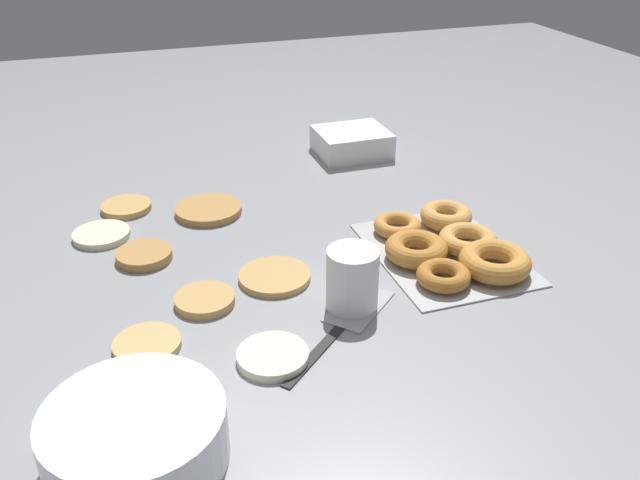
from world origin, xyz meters
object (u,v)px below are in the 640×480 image
(pancake_4, at_px, (205,300))
(pancake_6, at_px, (147,344))
(pancake_2, at_px, (273,356))
(pancake_3, at_px, (275,277))
(pancake_5, at_px, (126,207))
(batter_bowl, at_px, (135,436))
(container_stack, at_px, (352,142))
(pancake_1, at_px, (208,210))
(donut_tray, at_px, (449,247))
(pancake_0, at_px, (144,255))
(spatula, at_px, (350,316))
(pancake_7, at_px, (101,235))
(paper_cup, at_px, (352,279))

(pancake_4, relative_size, pancake_6, 0.98)
(pancake_2, distance_m, pancake_3, 0.19)
(pancake_5, relative_size, batter_bowl, 0.47)
(container_stack, bearing_deg, pancake_4, 139.43)
(pancake_2, xyz_separation_m, pancake_4, (0.15, 0.06, 0.00))
(pancake_1, height_order, pancake_2, pancake_1)
(pancake_3, relative_size, donut_tray, 0.39)
(pancake_3, distance_m, container_stack, 0.53)
(pancake_6, bearing_deg, pancake_0, -5.08)
(pancake_4, height_order, spatula, pancake_4)
(batter_bowl, height_order, container_stack, batter_bowl)
(donut_tray, xyz_separation_m, batter_bowl, (-0.28, 0.51, 0.02))
(pancake_1, distance_m, spatula, 0.40)
(batter_bowl, relative_size, spatula, 0.89)
(pancake_0, bearing_deg, spatula, -135.30)
(pancake_7, xyz_separation_m, batter_bowl, (-0.52, -0.01, 0.03))
(pancake_0, bearing_deg, pancake_6, 174.92)
(pancake_0, bearing_deg, paper_cup, -131.03)
(pancake_5, relative_size, container_stack, 0.60)
(pancake_2, bearing_deg, batter_bowl, 122.79)
(pancake_1, relative_size, pancake_3, 1.10)
(paper_cup, bearing_deg, pancake_6, 90.61)
(pancake_4, bearing_deg, paper_cup, -110.60)
(pancake_1, xyz_separation_m, pancake_4, (-0.29, 0.06, -0.00))
(pancake_1, bearing_deg, donut_tray, -129.50)
(pancake_1, bearing_deg, pancake_7, 100.33)
(pancake_0, height_order, pancake_1, pancake_0)
(pancake_1, relative_size, spatula, 0.56)
(pancake_7, xyz_separation_m, donut_tray, (-0.24, -0.52, 0.01))
(batter_bowl, bearing_deg, spatula, -60.71)
(pancake_0, xyz_separation_m, pancake_2, (-0.31, -0.13, -0.00))
(pancake_2, distance_m, pancake_7, 0.44)
(pancake_3, xyz_separation_m, batter_bowl, (-0.30, 0.23, 0.03))
(pancake_3, height_order, pancake_7, same)
(donut_tray, relative_size, container_stack, 1.88)
(pancake_0, relative_size, pancake_4, 1.03)
(container_stack, xyz_separation_m, paper_cup, (-0.55, 0.21, 0.02))
(pancake_4, relative_size, pancake_5, 0.96)
(pancake_0, xyz_separation_m, pancake_7, (0.10, 0.06, -0.00))
(pancake_4, bearing_deg, pancake_3, -74.39)
(pancake_4, bearing_deg, spatula, -118.16)
(pancake_5, relative_size, donut_tray, 0.32)
(pancake_7, xyz_separation_m, spatula, (-0.35, -0.31, -0.00))
(batter_bowl, relative_size, paper_cup, 2.10)
(pancake_1, relative_size, pancake_5, 1.33)
(pancake_1, relative_size, batter_bowl, 0.63)
(pancake_3, bearing_deg, pancake_0, 55.19)
(pancake_5, distance_m, donut_tray, 0.58)
(paper_cup, bearing_deg, pancake_2, 120.22)
(pancake_3, xyz_separation_m, donut_tray, (-0.02, -0.28, 0.01))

